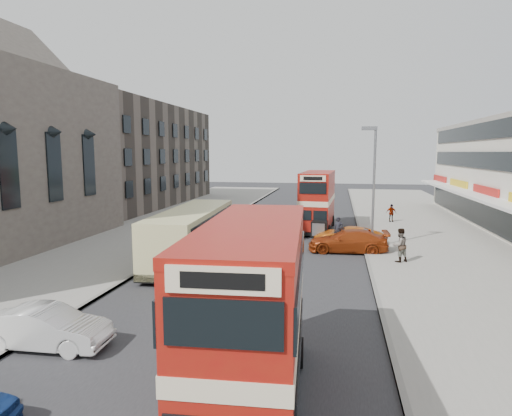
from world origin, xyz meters
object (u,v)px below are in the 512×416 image
Objects in this scene: cyclist at (338,236)px; bus_second at (318,201)px; car_right_b at (348,236)px; pedestrian_far at (391,213)px; bus_main at (253,317)px; coach at (192,233)px; street_lamp at (373,178)px; car_right_a at (348,241)px; pedestrian_near at (400,245)px; car_left_front at (46,328)px.

bus_second is at bearing 109.99° from cyclist.
car_right_b is 2.94× the size of pedestrian_far.
coach is (-6.50, 14.16, -0.73)m from bus_main.
street_lamp is 7.96m from bus_second.
bus_main is at bearing 92.30° from bus_second.
car_right_a is (9.20, 3.94, -0.96)m from coach.
car_right_b is (2.40, -5.55, -1.81)m from bus_second.
car_right_a is at bearing -72.35° from pedestrian_near.
cyclist is (-0.67, -0.47, 0.04)m from car_right_b.
car_right_a is at bearing -102.01° from bus_main.
pedestrian_far is 11.80m from cyclist.
car_right_b is at bearing -122.06° from pedestrian_far.
car_left_front is at bearing 15.00° from pedestrian_near.
cyclist is at bearing 30.64° from coach.
car_right_a reaches higher than car_right_b.
pedestrian_near is (5.57, 15.58, -1.28)m from bus_main.
street_lamp is 4.08× the size of pedestrian_near.
car_right_a is at bearing -66.19° from cyclist.
car_left_front is 2.61× the size of pedestrian_far.
bus_main is 31.45m from pedestrian_far.
cyclist is at bearing -162.02° from car_right_a.
street_lamp is 0.94× the size of bus_second.
pedestrian_near is (2.83, -4.75, 0.49)m from car_right_b.
bus_second reaches higher than coach.
pedestrian_near is at bearing -46.28° from car_left_front.
car_right_a is 3.85m from pedestrian_near.
car_right_a is (2.36, -7.78, -1.73)m from bus_second.
bus_main is at bearing -102.32° from street_lamp.
car_right_a is at bearing 109.91° from bus_second.
coach is 6.82× the size of pedestrian_far.
bus_second is 5.36× the size of pedestrian_far.
pedestrian_near is at bearing 3.70° from coach.
car_right_b is 5.56m from pedestrian_near.
coach is 10.05m from car_right_a.
bus_second is 1.82× the size of car_right_b.
coach is (-6.84, -11.72, -0.78)m from bus_second.
pedestrian_near reaches higher than cyclist.
pedestrian_far is (2.60, 11.33, -3.83)m from street_lamp.
street_lamp is at bearing -9.75° from cyclist.
bus_main is at bearing 0.03° from car_right_b.
pedestrian_far is at bearing 48.11° from coach.
cyclist is (-3.51, 4.28, -0.44)m from pedestrian_near.
car_right_b is at bearing 177.09° from car_right_a.
coach is at bearing 62.79° from bus_second.
bus_second reaches higher than car_right_b.
street_lamp is 1.93× the size of car_left_front.
car_right_a is (2.70, 18.11, -1.69)m from bus_main.
pedestrian_near is at bearing -70.18° from street_lamp.
bus_main is 7.90m from car_left_front.
pedestrian_far is 0.79× the size of cyclist.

